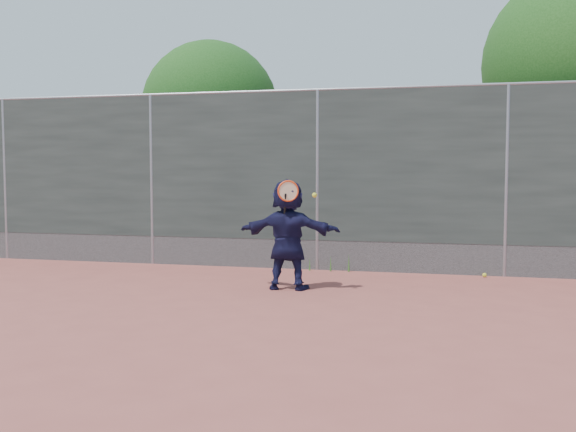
# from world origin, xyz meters

# --- Properties ---
(ground) EXTENTS (80.00, 80.00, 0.00)m
(ground) POSITION_xyz_m (0.00, 0.00, 0.00)
(ground) COLOR #9E4C42
(ground) RESTS_ON ground
(player) EXTENTS (1.45, 0.49, 1.55)m
(player) POSITION_xyz_m (-0.06, 1.65, 0.77)
(player) COLOR #141538
(player) RESTS_ON ground
(ball_ground) EXTENTS (0.07, 0.07, 0.07)m
(ball_ground) POSITION_xyz_m (2.70, 3.35, 0.03)
(ball_ground) COLOR gold
(ball_ground) RESTS_ON ground
(fence) EXTENTS (20.00, 0.06, 3.03)m
(fence) POSITION_xyz_m (-0.00, 3.50, 1.58)
(fence) COLOR #38423D
(fence) RESTS_ON ground
(swing_action) EXTENTS (0.54, 0.16, 0.51)m
(swing_action) POSITION_xyz_m (0.02, 1.45, 1.36)
(swing_action) COLOR #EC4416
(swing_action) RESTS_ON ground
(tree_left) EXTENTS (3.15, 3.00, 4.53)m
(tree_left) POSITION_xyz_m (-2.85, 6.55, 2.94)
(tree_left) COLOR #382314
(tree_left) RESTS_ON ground
(weed_clump) EXTENTS (0.68, 0.07, 0.30)m
(weed_clump) POSITION_xyz_m (0.29, 3.38, 0.13)
(weed_clump) COLOR #387226
(weed_clump) RESTS_ON ground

